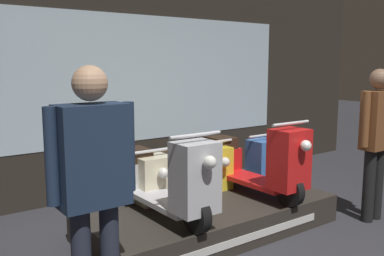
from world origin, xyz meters
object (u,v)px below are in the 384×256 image
Objects in this scene: scooter_backrow_0 at (131,187)px; scooter_backrow_2 at (236,167)px; scooter_display_right at (253,163)px; scooter_display_left at (163,181)px; person_left_browsing at (93,175)px; scooter_backrow_1 at (188,176)px; person_right_browsing at (376,135)px.

scooter_backrow_0 and scooter_backrow_2 have the same top height.
scooter_display_left is at bearing 180.00° from scooter_display_right.
scooter_display_left is at bearing 37.73° from person_left_browsing.
scooter_backrow_0 is at bearing 180.00° from scooter_backrow_2.
person_left_browsing is (-2.23, -0.81, 0.39)m from scooter_display_right.
person_left_browsing reaches higher than scooter_backrow_0.
scooter_backrow_1 and scooter_backrow_2 have the same top height.
person_left_browsing is at bearing -139.16° from scooter_backrow_1.
person_right_browsing is at bearing -0.00° from person_left_browsing.
scooter_backrow_0 is (0.13, 0.91, -0.30)m from scooter_display_left.
scooter_backrow_0 is 0.87× the size of person_left_browsing.
person_right_browsing is (2.27, -0.81, 0.33)m from scooter_display_left.
scooter_backrow_1 is 2.26m from person_right_browsing.
person_left_browsing is (-1.17, -1.72, 0.70)m from scooter_backrow_0.
scooter_display_left is 1.00× the size of scooter_backrow_1.
scooter_backrow_1 is (-0.25, 0.91, -0.30)m from scooter_display_right.
scooter_display_right is at bearing 0.00° from scooter_display_left.
scooter_backrow_1 is at bearing 105.28° from scooter_display_right.
person_left_browsing reaches higher than person_right_browsing.
scooter_backrow_0 is 0.89× the size of person_right_browsing.
scooter_display_left reaches higher than scooter_backrow_0.
scooter_display_right is 0.89× the size of person_right_browsing.
scooter_backrow_1 is at bearing 127.66° from person_right_browsing.
scooter_backrow_2 is 0.87× the size of person_left_browsing.
scooter_display_right reaches higher than scooter_backrow_1.
person_right_browsing is (0.51, -1.72, 0.63)m from scooter_backrow_2.
scooter_display_right is (1.19, 0.00, 0.00)m from scooter_display_left.
scooter_backrow_0 is 2.19m from person_left_browsing.
scooter_display_right is 0.99m from scooter_backrow_1.
scooter_display_right is 1.43m from scooter_backrow_0.
scooter_backrow_2 is (1.76, 0.91, -0.30)m from scooter_display_left.
scooter_display_left and scooter_display_right have the same top height.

